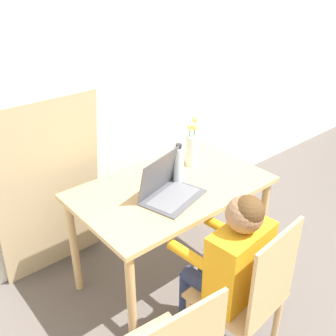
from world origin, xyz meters
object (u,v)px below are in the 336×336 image
at_px(person_seated, 232,258).
at_px(water_bottle, 178,164).
at_px(laptop, 168,188).
at_px(flower_vase, 193,147).
at_px(chair_occupied, 248,296).

height_order(person_seated, water_bottle, person_seated).
height_order(laptop, water_bottle, water_bottle).
height_order(flower_vase, water_bottle, flower_vase).
xyz_separation_m(chair_occupied, laptop, (0.02, 0.66, 0.33)).
bearing_deg(chair_occupied, laptop, -97.26).
height_order(chair_occupied, flower_vase, flower_vase).
xyz_separation_m(person_seated, water_bottle, (0.19, 0.63, 0.21)).
xyz_separation_m(chair_occupied, flower_vase, (0.41, 0.86, 0.39)).
distance_m(chair_occupied, person_seated, 0.21).
bearing_deg(flower_vase, person_seated, -119.55).
bearing_deg(laptop, flower_vase, 12.38).
bearing_deg(water_bottle, flower_vase, 27.06).
distance_m(flower_vase, water_bottle, 0.26).
bearing_deg(flower_vase, laptop, -152.22).
relative_size(laptop, water_bottle, 1.61).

